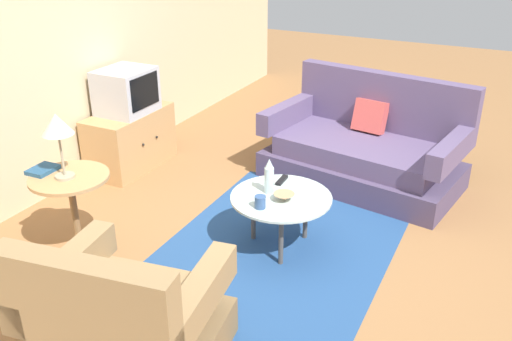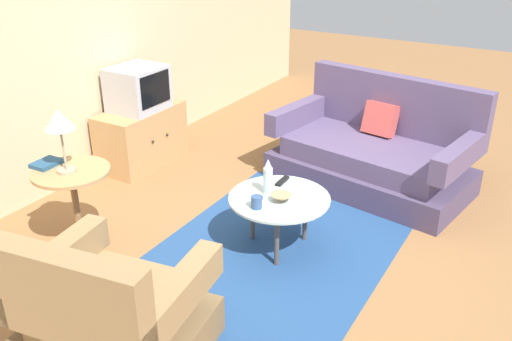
% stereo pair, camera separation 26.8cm
% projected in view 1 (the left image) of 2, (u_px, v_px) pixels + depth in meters
% --- Properties ---
extents(ground_plane, '(16.00, 16.00, 0.00)m').
position_uv_depth(ground_plane, '(274.00, 248.00, 4.19)').
color(ground_plane, olive).
extents(back_wall, '(9.00, 0.12, 2.70)m').
position_uv_depth(back_wall, '(29.00, 43.00, 4.51)').
color(back_wall, '#CCB78E').
rests_on(back_wall, ground).
extents(area_rug, '(2.20, 1.63, 0.00)m').
position_uv_depth(area_rug, '(280.00, 246.00, 4.21)').
color(area_rug, navy).
rests_on(area_rug, ground).
extents(armchair, '(0.97, 1.04, 0.91)m').
position_uv_depth(armchair, '(126.00, 326.00, 2.95)').
color(armchair, brown).
rests_on(armchair, ground).
extents(couch, '(1.23, 1.89, 0.97)m').
position_uv_depth(couch, '(365.00, 150.00, 5.15)').
color(couch, '#4B3E5C').
rests_on(couch, ground).
extents(coffee_table, '(0.75, 0.75, 0.43)m').
position_uv_depth(coffee_table, '(281.00, 201.00, 4.05)').
color(coffee_table, '#B2C6C1').
rests_on(coffee_table, ground).
extents(side_table, '(0.56, 0.56, 0.64)m').
position_uv_depth(side_table, '(72.00, 198.00, 3.93)').
color(side_table, tan).
rests_on(side_table, ground).
extents(tv_stand, '(0.91, 0.48, 0.57)m').
position_uv_depth(tv_stand, '(130.00, 139.00, 5.43)').
color(tv_stand, tan).
rests_on(tv_stand, ground).
extents(television, '(0.51, 0.45, 0.42)m').
position_uv_depth(television, '(126.00, 91.00, 5.22)').
color(television, '#B7B7BC').
rests_on(television, tv_stand).
extents(table_lamp, '(0.21, 0.21, 0.47)m').
position_uv_depth(table_lamp, '(57.00, 127.00, 3.68)').
color(table_lamp, '#9E937A').
rests_on(table_lamp, side_table).
extents(vase, '(0.07, 0.07, 0.27)m').
position_uv_depth(vase, '(269.00, 176.00, 4.04)').
color(vase, silver).
rests_on(vase, coffee_table).
extents(mug, '(0.13, 0.08, 0.09)m').
position_uv_depth(mug, '(260.00, 202.00, 3.86)').
color(mug, '#335184').
rests_on(mug, coffee_table).
extents(bowl, '(0.16, 0.16, 0.05)m').
position_uv_depth(bowl, '(284.00, 197.00, 3.96)').
color(bowl, tan).
rests_on(bowl, coffee_table).
extents(tv_remote_dark, '(0.17, 0.05, 0.02)m').
position_uv_depth(tv_remote_dark, '(282.00, 180.00, 4.26)').
color(tv_remote_dark, black).
rests_on(tv_remote_dark, coffee_table).
extents(book, '(0.21, 0.16, 0.03)m').
position_uv_depth(book, '(43.00, 170.00, 3.92)').
color(book, navy).
rests_on(book, side_table).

